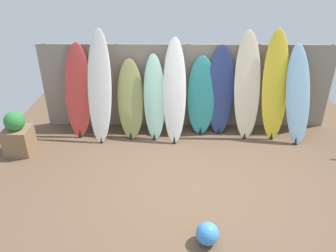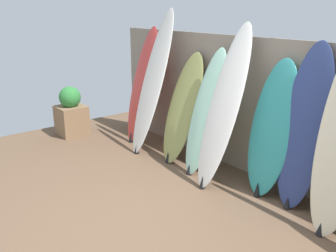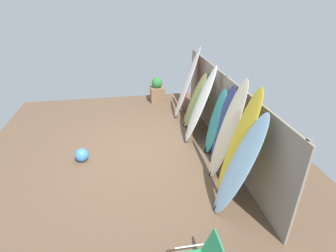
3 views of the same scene
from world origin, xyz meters
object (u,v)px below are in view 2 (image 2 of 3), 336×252
object	(u,v)px
planter_box	(71,113)
surfboard_seafoam_3	(205,112)
surfboard_white_1	(153,83)
surfboard_white_4	(224,107)
surfboard_teal_5	(272,130)
surfboard_olive_2	(183,109)
surfboard_navy_6	(304,129)
surfboard_red_0	(142,86)

from	to	relation	value
planter_box	surfboard_seafoam_3	bearing A→B (deg)	16.82
surfboard_white_1	surfboard_white_4	xyz separation A→B (m)	(1.47, -0.01, -0.08)
surfboard_white_1	surfboard_teal_5	size ratio (longest dim) A/B	1.33
surfboard_white_1	surfboard_olive_2	bearing A→B (deg)	9.85
surfboard_navy_6	planter_box	distance (m)	4.04
surfboard_olive_2	planter_box	distance (m)	2.24
surfboard_white_1	surfboard_seafoam_3	world-z (taller)	surfboard_white_1
surfboard_olive_2	surfboard_navy_6	bearing A→B (deg)	4.24
surfboard_red_0	surfboard_olive_2	size ratio (longest dim) A/B	1.20
surfboard_seafoam_3	surfboard_teal_5	world-z (taller)	surfboard_seafoam_3
surfboard_red_0	planter_box	world-z (taller)	surfboard_red_0
surfboard_seafoam_3	surfboard_red_0	bearing A→B (deg)	177.91
surfboard_navy_6	surfboard_white_4	bearing A→B (deg)	-165.42
surfboard_olive_2	surfboard_teal_5	size ratio (longest dim) A/B	0.96
surfboard_red_0	surfboard_teal_5	bearing A→B (deg)	1.72
surfboard_navy_6	surfboard_white_1	bearing A→B (deg)	-174.40
surfboard_white_1	surfboard_olive_2	distance (m)	0.66
surfboard_navy_6	planter_box	size ratio (longest dim) A/B	2.14
surfboard_seafoam_3	surfboard_olive_2	bearing A→B (deg)	177.70
surfboard_teal_5	planter_box	bearing A→B (deg)	-165.58
surfboard_white_4	surfboard_white_1	bearing A→B (deg)	179.68
surfboard_navy_6	surfboard_teal_5	bearing A→B (deg)	-176.46
surfboard_red_0	surfboard_seafoam_3	distance (m)	1.55
surfboard_olive_2	surfboard_white_4	xyz separation A→B (m)	(0.89, -0.11, 0.22)
surfboard_white_1	surfboard_olive_2	size ratio (longest dim) A/B	1.38
surfboard_seafoam_3	surfboard_white_4	size ratio (longest dim) A/B	0.83
surfboard_white_4	surfboard_navy_6	world-z (taller)	surfboard_white_4
planter_box	surfboard_teal_5	bearing A→B (deg)	14.42
surfboard_red_0	surfboard_white_4	bearing A→B (deg)	-4.27
surfboard_olive_2	surfboard_seafoam_3	size ratio (longest dim) A/B	0.94
surfboard_white_4	surfboard_navy_6	bearing A→B (deg)	14.58
surfboard_white_1	surfboard_seafoam_3	distance (m)	1.10
surfboard_white_4	planter_box	xyz separation A→B (m)	(-2.95, -0.68, -0.60)
surfboard_red_0	surfboard_olive_2	world-z (taller)	surfboard_red_0
surfboard_red_0	planter_box	xyz separation A→B (m)	(-1.00, -0.83, -0.54)
surfboard_teal_5	planter_box	distance (m)	3.64
surfboard_white_1	surfboard_navy_6	world-z (taller)	surfboard_white_1
surfboard_red_0	surfboard_white_4	world-z (taller)	surfboard_white_4
surfboard_white_1	surfboard_olive_2	xyz separation A→B (m)	(0.58, 0.10, -0.30)
surfboard_white_1	planter_box	distance (m)	1.77
surfboard_navy_6	surfboard_red_0	bearing A→B (deg)	-178.03
surfboard_white_1	surfboard_teal_5	world-z (taller)	surfboard_white_1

